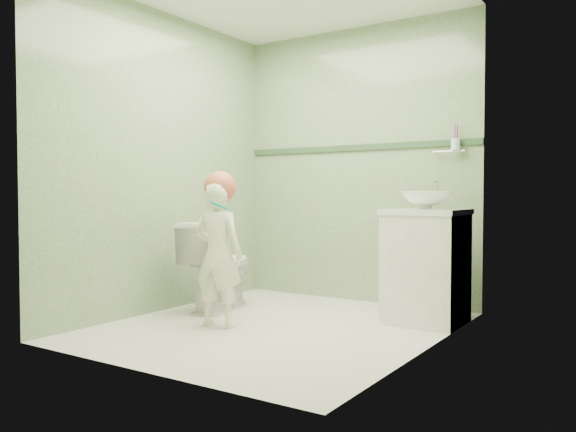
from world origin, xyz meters
The scene contains 12 objects.
ground centered at (0.00, 0.00, 0.00)m, with size 2.50×2.50×0.00m, color silver.
room_shell centered at (0.00, 0.00, 1.20)m, with size 2.50×2.54×2.40m.
trim_stripe centered at (0.00, 1.24, 1.35)m, with size 2.20×0.02×0.05m, color #315032.
vanity centered at (0.84, 0.70, 0.40)m, with size 0.52×0.50×0.80m, color silver.
counter centered at (0.84, 0.70, 0.81)m, with size 0.54×0.52×0.04m, color white.
basin centered at (0.84, 0.70, 0.89)m, with size 0.37×0.37×0.13m, color white.
faucet centered at (0.84, 0.89, 0.97)m, with size 0.03×0.13×0.18m.
cup_holder centered at (0.89, 1.18, 1.33)m, with size 0.26×0.07×0.21m.
toilet centered at (-0.74, 0.25, 0.36)m, with size 0.40×0.71×0.72m, color white.
toddler centered at (-0.35, -0.22, 0.51)m, with size 0.37×0.25×1.02m, color silver.
hair_cap centered at (-0.35, -0.19, 0.99)m, with size 0.23×0.23×0.23m, color #C45C41.
teal_toothbrush centered at (-0.26, -0.33, 0.87)m, with size 0.11×0.14×0.08m.
Camera 1 is at (2.28, -3.35, 0.93)m, focal length 36.02 mm.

